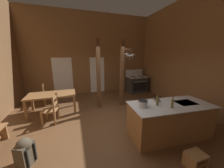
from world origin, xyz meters
TOP-DOWN VIEW (x-y plane):
  - ground_plane at (0.00, 0.00)m, footprint 7.69×7.96m
  - wall_back at (0.00, 3.65)m, footprint 7.69×0.14m
  - wall_right at (3.51, 0.00)m, footprint 0.14×7.96m
  - glazed_door_back_left at (-1.55, 3.57)m, footprint 1.00×0.01m
  - glazed_panel_back_right at (0.34, 3.57)m, footprint 0.84×0.01m
  - kitchen_island at (1.40, -1.05)m, footprint 2.22×1.10m
  - stove_range at (2.61, 2.88)m, footprint 1.17×0.86m
  - support_post_with_pot_rack at (1.01, 1.30)m, footprint 0.64×0.24m
  - support_post_center at (-0.03, 1.34)m, footprint 0.14×0.14m
  - step_stool at (1.19, -2.02)m, footprint 0.36×0.28m
  - dining_table at (-1.83, 1.46)m, footprint 1.72×0.95m
  - ladderback_chair_near_window at (-2.16, 2.36)m, footprint 0.50×0.50m
  - ladderback_chair_by_post at (-1.75, 0.64)m, footprint 0.51×0.51m
  - backpack at (-2.00, -0.95)m, footprint 0.37×0.38m
  - stockpot_on_counter at (0.61, -0.95)m, footprint 0.30×0.23m
  - mixing_bowl_on_counter at (1.17, -0.77)m, footprint 0.20×0.20m
  - bottle_tall_on_counter at (1.01, -1.00)m, footprint 0.06×0.06m
  - bottle_short_on_counter at (1.25, -1.24)m, footprint 0.07×0.07m

SIDE VIEW (x-z plane):
  - ground_plane at x=0.00m, z-range -0.10..0.00m
  - step_stool at x=1.19m, z-range 0.03..0.33m
  - backpack at x=-2.00m, z-range 0.02..0.61m
  - ladderback_chair_near_window at x=-2.16m, z-range -0.02..0.93m
  - ladderback_chair_by_post at x=-1.75m, z-range -0.02..0.93m
  - kitchen_island at x=1.40m, z-range 0.00..0.91m
  - stove_range at x=2.61m, z-range -0.18..1.14m
  - dining_table at x=-1.83m, z-range 0.28..1.02m
  - mixing_bowl_on_counter at x=1.17m, z-range 0.91..0.98m
  - stockpot_on_counter at x=0.61m, z-range 0.91..1.07m
  - bottle_short_on_counter at x=1.25m, z-range 0.88..1.16m
  - glazed_door_back_left at x=-1.55m, z-range 0.00..2.05m
  - glazed_panel_back_right at x=0.34m, z-range 0.00..2.05m
  - bottle_tall_on_counter at x=1.01m, z-range 0.88..1.19m
  - support_post_center at x=-0.03m, z-range 0.00..2.78m
  - support_post_with_pot_rack at x=1.01m, z-range 0.11..2.89m
  - wall_back at x=0.00m, z-range 0.00..4.43m
  - wall_right at x=3.51m, z-range 0.00..4.43m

